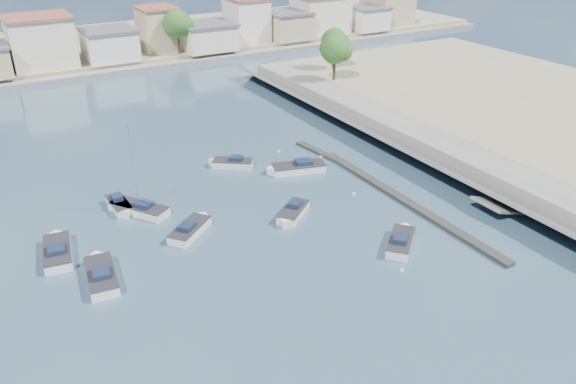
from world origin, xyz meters
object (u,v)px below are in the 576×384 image
object	(u,v)px
motorboat_b	(191,229)
motorboat_d	(293,214)
motorboat_c	(296,168)
motorboat_a	(101,274)
sailboat	(137,208)
motorboat_e	(58,251)
motorboat_g	(120,206)
motorboat_f	(231,164)
motorboat_h	(401,241)

from	to	relation	value
motorboat_b	motorboat_d	distance (m)	9.37
motorboat_c	motorboat_a	bearing A→B (deg)	-158.15
motorboat_a	motorboat_c	size ratio (longest dim) A/B	0.93
motorboat_d	sailboat	world-z (taller)	sailboat
motorboat_e	motorboat_g	bearing A→B (deg)	37.98
motorboat_c	motorboat_f	size ratio (longest dim) A/B	1.42
motorboat_a	motorboat_e	world-z (taller)	same
sailboat	motorboat_b	bearing A→B (deg)	-63.74
motorboat_f	sailboat	world-z (taller)	sailboat
motorboat_a	motorboat_b	distance (m)	9.05
motorboat_a	motorboat_h	xyz separation A→B (m)	(23.21, -7.98, -0.00)
motorboat_a	sailboat	world-z (taller)	sailboat
motorboat_a	motorboat_b	xyz separation A→B (m)	(8.57, 2.89, -0.00)
motorboat_e	sailboat	world-z (taller)	sailboat
motorboat_g	sailboat	xyz separation A→B (m)	(1.26, -1.23, 0.04)
motorboat_g	motorboat_d	bearing A→B (deg)	-35.16
motorboat_a	sailboat	xyz separation A→B (m)	(5.54, 9.04, 0.04)
motorboat_a	motorboat_e	xyz separation A→B (m)	(-2.28, 5.16, -0.00)
motorboat_f	motorboat_b	bearing A→B (deg)	-129.04
motorboat_f	motorboat_a	bearing A→B (deg)	-141.48
motorboat_c	motorboat_h	distance (m)	17.26
motorboat_f	motorboat_h	size ratio (longest dim) A/B	0.97
motorboat_h	sailboat	size ratio (longest dim) A/B	0.52
motorboat_c	motorboat_g	size ratio (longest dim) A/B	1.45
motorboat_a	motorboat_d	size ratio (longest dim) A/B	1.36
motorboat_f	motorboat_g	bearing A→B (deg)	-164.37
motorboat_h	motorboat_d	bearing A→B (deg)	122.04
motorboat_h	motorboat_a	bearing A→B (deg)	161.02
motorboat_d	motorboat_f	xyz separation A→B (m)	(-0.13, 13.18, 0.00)
motorboat_b	motorboat_g	size ratio (longest dim) A/B	1.06
motorboat_b	motorboat_e	xyz separation A→B (m)	(-10.85, 2.27, 0.00)
motorboat_c	motorboat_f	world-z (taller)	same
motorboat_b	motorboat_f	xyz separation A→B (m)	(9.00, 11.10, 0.00)
motorboat_a	motorboat_f	bearing A→B (deg)	38.52
motorboat_e	motorboat_h	distance (m)	28.67
motorboat_d	sailboat	distance (m)	14.69
motorboat_f	motorboat_e	bearing A→B (deg)	-156.01
motorboat_d	sailboat	xyz separation A→B (m)	(-12.17, 8.23, 0.04)
motorboat_d	sailboat	bearing A→B (deg)	145.92
motorboat_c	motorboat_b	bearing A→B (deg)	-156.30
motorboat_a	motorboat_b	bearing A→B (deg)	18.61
motorboat_b	motorboat_d	xyz separation A→B (m)	(9.13, -2.08, -0.00)
motorboat_d	motorboat_h	distance (m)	10.37
motorboat_d	motorboat_e	size ratio (longest dim) A/B	0.74
motorboat_e	sailboat	distance (m)	8.73
motorboat_b	motorboat_e	distance (m)	11.08
sailboat	motorboat_c	bearing A→B (deg)	0.75
motorboat_e	motorboat_g	world-z (taller)	same
motorboat_a	motorboat_f	size ratio (longest dim) A/B	1.31
motorboat_b	motorboat_c	world-z (taller)	same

